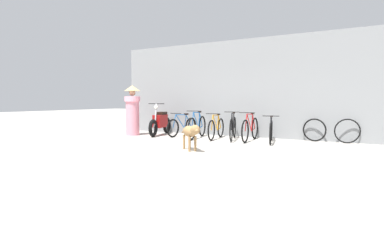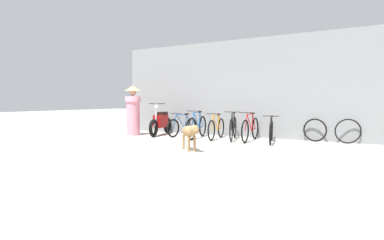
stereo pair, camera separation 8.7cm
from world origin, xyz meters
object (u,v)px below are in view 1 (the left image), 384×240
bicycle_4 (250,129)px  bicycle_1 (197,127)px  spare_tire_right (314,130)px  person_in_robes (132,109)px  bicycle_3 (233,128)px  spare_tire_left (347,131)px  bicycle_2 (216,128)px  motorcycle (160,123)px  bicycle_5 (271,131)px  bicycle_0 (182,127)px  stray_dog (191,132)px

bicycle_4 → bicycle_1: bearing=-86.4°
spare_tire_right → person_in_robes: bearing=-167.7°
bicycle_1 → bicycle_3: (1.19, 0.16, -0.00)m
spare_tire_left → bicycle_2: bearing=-167.7°
motorcycle → spare_tire_left: (5.97, 0.76, -0.09)m
bicycle_5 → motorcycle: (-3.97, 0.05, 0.11)m
bicycle_0 → spare_tire_right: size_ratio=2.33×
bicycle_2 → person_in_robes: (-3.04, -0.47, 0.59)m
bicycle_0 → bicycle_2: bearing=92.0°
bicycle_0 → stray_dog: 3.10m
bicycle_0 → stray_dog: bearing=42.2°
bicycle_4 → motorcycle: motorcycle is taller
motorcycle → bicycle_5: bearing=76.9°
spare_tire_left → motorcycle: bearing=-172.8°
bicycle_2 → bicycle_5: 1.76m
bicycle_1 → bicycle_5: bearing=83.7°
bicycle_0 → person_in_robes: 1.90m
person_in_robes → stray_dog: bearing=149.6°
bicycle_0 → person_in_robes: (-1.69, -0.62, 0.60)m
bicycle_4 → person_in_robes: person_in_robes is taller
bicycle_4 → motorcycle: (-3.32, -0.00, 0.08)m
bicycle_0 → bicycle_5: (3.11, -0.15, 0.00)m
motorcycle → bicycle_3: bearing=77.7°
bicycle_4 → motorcycle: bearing=-91.4°
bicycle_1 → bicycle_4: bearing=86.4°
bicycle_3 → spare_tire_left: 3.29m
bicycle_4 → spare_tire_left: (2.64, 0.76, -0.01)m
spare_tire_left → spare_tire_right: bearing=179.8°
bicycle_5 → stray_dog: size_ratio=1.86×
bicycle_1 → spare_tire_left: 4.49m
person_in_robes → bicycle_3: bearing=-172.1°
bicycle_2 → bicycle_5: bicycle_2 is taller
bicycle_1 → spare_tire_right: (3.51, 0.91, -0.02)m
bicycle_0 → person_in_robes: size_ratio=0.91×
spare_tire_left → stray_dog: bearing=-136.2°
bicycle_0 → bicycle_5: bearing=95.7°
spare_tire_left → spare_tire_right: (-0.88, 0.00, -0.01)m
bicycle_1 → spare_tire_right: bicycle_1 is taller
bicycle_1 → stray_dog: bearing=14.7°
bicycle_5 → bicycle_0: bearing=-104.3°
bicycle_4 → bicycle_5: (0.65, -0.06, -0.03)m
bicycle_1 → stray_dog: 2.54m
bicycle_0 → person_in_robes: bearing=-61.4°
bicycle_5 → motorcycle: size_ratio=0.88×
stray_dog → bicycle_0: bearing=165.3°
bicycle_4 → person_in_robes: bearing=-84.2°
bicycle_2 → spare_tire_left: 3.84m
bicycle_2 → bicycle_3: bicycle_3 is taller
bicycle_5 → bicycle_3: bearing=-104.3°
bicycle_0 → bicycle_3: (1.90, -0.09, 0.04)m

